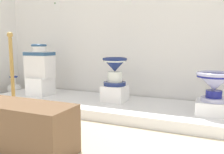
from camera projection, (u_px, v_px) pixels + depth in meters
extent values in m
cube|color=white|center=(128.00, 3.00, 3.40)|extent=(4.50, 0.06, 2.96)
cube|color=white|center=(113.00, 106.00, 3.11)|extent=(3.63, 0.97, 0.12)
cube|color=white|center=(41.00, 86.00, 3.54)|extent=(0.31, 0.33, 0.27)
cube|color=white|center=(40.00, 64.00, 3.50)|extent=(0.39, 0.25, 0.39)
cube|color=#2C5079|center=(39.00, 54.00, 3.48)|extent=(0.40, 0.25, 0.05)
cylinder|color=white|center=(39.00, 48.00, 3.47)|extent=(0.20, 0.20, 0.09)
torus|color=#2C5079|center=(39.00, 45.00, 3.46)|extent=(0.23, 0.23, 0.04)
cube|color=white|center=(115.00, 93.00, 3.13)|extent=(0.30, 0.30, 0.22)
cylinder|color=navy|center=(115.00, 84.00, 3.11)|extent=(0.30, 0.30, 0.05)
cylinder|color=white|center=(115.00, 77.00, 3.10)|extent=(0.19, 0.19, 0.14)
cone|color=navy|center=(115.00, 65.00, 3.08)|extent=(0.31, 0.31, 0.17)
cylinder|color=white|center=(115.00, 61.00, 3.07)|extent=(0.30, 0.30, 0.03)
torus|color=navy|center=(115.00, 59.00, 3.07)|extent=(0.33, 0.33, 0.04)
cylinder|color=white|center=(115.00, 59.00, 3.07)|extent=(0.22, 0.22, 0.01)
cube|color=white|center=(213.00, 108.00, 2.54)|extent=(0.35, 0.31, 0.15)
cylinder|color=#AEB0D9|center=(213.00, 99.00, 2.53)|extent=(0.27, 0.27, 0.04)
cylinder|color=navy|center=(214.00, 94.00, 2.52)|extent=(0.17, 0.17, 0.08)
cone|color=#AEB0D9|center=(214.00, 82.00, 2.50)|extent=(0.38, 0.38, 0.18)
cylinder|color=navy|center=(215.00, 76.00, 2.49)|extent=(0.37, 0.37, 0.03)
torus|color=#AEB0D9|center=(215.00, 74.00, 2.49)|extent=(0.39, 0.39, 0.04)
cylinder|color=navy|center=(215.00, 74.00, 2.49)|extent=(0.26, 0.26, 0.01)
cube|color=white|center=(57.00, 6.00, 3.86)|extent=(0.11, 0.01, 0.15)
cube|color=#5B9E4C|center=(55.00, 3.00, 3.86)|extent=(0.02, 0.01, 0.02)
cylinder|color=#223896|center=(15.00, 95.00, 4.06)|extent=(0.17, 0.17, 0.03)
ellipsoid|color=white|center=(14.00, 89.00, 4.05)|extent=(0.24, 0.24, 0.18)
cylinder|color=white|center=(14.00, 80.00, 4.03)|extent=(0.10, 0.10, 0.12)
torus|color=#223896|center=(14.00, 77.00, 4.02)|extent=(0.14, 0.14, 0.02)
cylinder|color=#B68C44|center=(15.00, 120.00, 2.69)|extent=(0.26, 0.26, 0.02)
cylinder|color=#B68C44|center=(12.00, 79.00, 2.63)|extent=(0.04, 0.04, 0.93)
sphere|color=#B68C44|center=(10.00, 35.00, 2.56)|extent=(0.06, 0.06, 0.06)
cube|color=brown|center=(16.00, 126.00, 1.95)|extent=(1.03, 0.36, 0.40)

